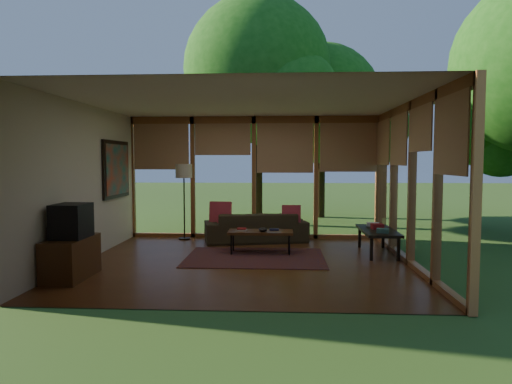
# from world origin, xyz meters

# --- Properties ---
(floor) EXTENTS (5.50, 5.50, 0.00)m
(floor) POSITION_xyz_m (0.00, 0.00, 0.00)
(floor) COLOR brown
(floor) RESTS_ON ground
(ceiling) EXTENTS (5.50, 5.50, 0.00)m
(ceiling) POSITION_xyz_m (0.00, 0.00, 2.70)
(ceiling) COLOR white
(ceiling) RESTS_ON ground
(wall_left) EXTENTS (0.04, 5.00, 2.70)m
(wall_left) POSITION_xyz_m (-2.75, 0.00, 1.35)
(wall_left) COLOR beige
(wall_left) RESTS_ON ground
(wall_front) EXTENTS (5.50, 0.04, 2.70)m
(wall_front) POSITION_xyz_m (0.00, -2.50, 1.35)
(wall_front) COLOR beige
(wall_front) RESTS_ON ground
(window_wall_back) EXTENTS (5.50, 0.12, 2.70)m
(window_wall_back) POSITION_xyz_m (0.00, 2.50, 1.35)
(window_wall_back) COLOR #9D5E30
(window_wall_back) RESTS_ON ground
(window_wall_right) EXTENTS (0.12, 5.00, 2.70)m
(window_wall_right) POSITION_xyz_m (2.75, 0.00, 1.35)
(window_wall_right) COLOR #9D5E30
(window_wall_right) RESTS_ON ground
(exterior_lawn) EXTENTS (40.00, 40.00, 0.00)m
(exterior_lawn) POSITION_xyz_m (8.00, 8.00, -0.01)
(exterior_lawn) COLOR #305821
(exterior_lawn) RESTS_ON ground
(tree_nw) EXTENTS (3.95, 3.95, 6.13)m
(tree_nw) POSITION_xyz_m (-0.05, 4.85, 4.15)
(tree_nw) COLOR #352413
(tree_nw) RESTS_ON ground
(tree_ne) EXTENTS (3.62, 3.62, 5.25)m
(tree_ne) POSITION_xyz_m (1.80, 6.47, 3.43)
(tree_ne) COLOR #352413
(tree_ne) RESTS_ON ground
(tree_far) EXTENTS (2.65, 2.65, 4.17)m
(tree_far) POSITION_xyz_m (5.59, 4.61, 2.83)
(tree_far) COLOR #352413
(tree_far) RESTS_ON ground
(rug) EXTENTS (2.45, 1.73, 0.01)m
(rug) POSITION_xyz_m (0.15, 0.38, 0.01)
(rug) COLOR maroon
(rug) RESTS_ON floor
(sofa) EXTENTS (2.27, 1.29, 0.63)m
(sofa) POSITION_xyz_m (0.07, 2.00, 0.31)
(sofa) COLOR #342B1A
(sofa) RESTS_ON floor
(pillow_left) EXTENTS (0.46, 0.25, 0.48)m
(pillow_left) POSITION_xyz_m (-0.68, 1.95, 0.61)
(pillow_left) COLOR maroon
(pillow_left) RESTS_ON sofa
(pillow_right) EXTENTS (0.40, 0.21, 0.42)m
(pillow_right) POSITION_xyz_m (0.82, 1.95, 0.58)
(pillow_right) COLOR maroon
(pillow_right) RESTS_ON sofa
(ct_book_lower) EXTENTS (0.22, 0.19, 0.03)m
(ct_book_lower) POSITION_xyz_m (-0.12, 0.71, 0.44)
(ct_book_lower) COLOR beige
(ct_book_lower) RESTS_ON coffee_table
(ct_book_upper) EXTENTS (0.17, 0.13, 0.03)m
(ct_book_upper) POSITION_xyz_m (-0.12, 0.71, 0.47)
(ct_book_upper) COLOR maroon
(ct_book_upper) RESTS_ON coffee_table
(ct_book_side) EXTENTS (0.18, 0.14, 0.03)m
(ct_book_side) POSITION_xyz_m (0.48, 0.84, 0.44)
(ct_book_side) COLOR black
(ct_book_side) RESTS_ON coffee_table
(ct_bowl) EXTENTS (0.16, 0.16, 0.07)m
(ct_bowl) POSITION_xyz_m (0.28, 0.66, 0.46)
(ct_bowl) COLOR black
(ct_bowl) RESTS_ON coffee_table
(media_cabinet) EXTENTS (0.50, 1.00, 0.60)m
(media_cabinet) POSITION_xyz_m (-2.47, -1.17, 0.30)
(media_cabinet) COLOR #4E2D15
(media_cabinet) RESTS_ON floor
(television) EXTENTS (0.45, 0.55, 0.50)m
(television) POSITION_xyz_m (-2.45, -1.17, 0.85)
(television) COLOR black
(television) RESTS_ON media_cabinet
(console_book_a) EXTENTS (0.24, 0.20, 0.08)m
(console_book_a) POSITION_xyz_m (2.40, 0.46, 0.49)
(console_book_a) COLOR #37615B
(console_book_a) RESTS_ON side_console
(console_book_b) EXTENTS (0.23, 0.18, 0.10)m
(console_book_b) POSITION_xyz_m (2.40, 0.91, 0.50)
(console_book_b) COLOR maroon
(console_book_b) RESTS_ON side_console
(console_book_c) EXTENTS (0.26, 0.21, 0.06)m
(console_book_c) POSITION_xyz_m (2.40, 1.31, 0.49)
(console_book_c) COLOR beige
(console_book_c) RESTS_ON side_console
(floor_lamp) EXTENTS (0.36, 0.36, 1.65)m
(floor_lamp) POSITION_xyz_m (-1.51, 2.20, 1.41)
(floor_lamp) COLOR black
(floor_lamp) RESTS_ON floor
(coffee_table) EXTENTS (1.20, 0.50, 0.43)m
(coffee_table) POSITION_xyz_m (0.23, 0.76, 0.39)
(coffee_table) COLOR #4E2D15
(coffee_table) RESTS_ON floor
(side_console) EXTENTS (0.60, 1.40, 0.46)m
(side_console) POSITION_xyz_m (2.40, 0.86, 0.41)
(side_console) COLOR black
(side_console) RESTS_ON floor
(wall_painting) EXTENTS (0.06, 1.35, 1.15)m
(wall_painting) POSITION_xyz_m (-2.71, 1.40, 1.55)
(wall_painting) COLOR black
(wall_painting) RESTS_ON wall_left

